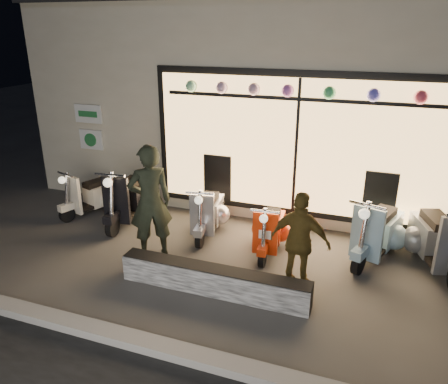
# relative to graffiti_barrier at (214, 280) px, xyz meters

# --- Properties ---
(ground) EXTENTS (40.00, 40.00, 0.00)m
(ground) POSITION_rel_graffiti_barrier_xyz_m (-0.21, 0.65, -0.20)
(ground) COLOR #383533
(ground) RESTS_ON ground
(kerb) EXTENTS (40.00, 0.25, 0.12)m
(kerb) POSITION_rel_graffiti_barrier_xyz_m (-0.21, -1.35, -0.14)
(kerb) COLOR slate
(kerb) RESTS_ON ground
(shop_building) EXTENTS (10.20, 6.23, 4.20)m
(shop_building) POSITION_rel_graffiti_barrier_xyz_m (-0.21, 5.63, 1.90)
(shop_building) COLOR beige
(shop_building) RESTS_ON ground
(graffiti_barrier) EXTENTS (2.77, 0.28, 0.40)m
(graffiti_barrier) POSITION_rel_graffiti_barrier_xyz_m (0.00, 0.00, 0.00)
(graffiti_barrier) COLOR black
(graffiti_barrier) RESTS_ON ground
(scooter_silver) EXTENTS (0.55, 1.34, 0.95)m
(scooter_silver) POSITION_rel_graffiti_barrier_xyz_m (-0.82, 1.86, 0.18)
(scooter_silver) COLOR black
(scooter_silver) RESTS_ON ground
(scooter_red) EXTENTS (0.45, 1.26, 0.90)m
(scooter_red) POSITION_rel_graffiti_barrier_xyz_m (0.41, 1.59, 0.16)
(scooter_red) COLOR black
(scooter_red) RESTS_ON ground
(scooter_black) EXTENTS (0.61, 1.56, 1.11)m
(scooter_black) POSITION_rel_graffiti_barrier_xyz_m (-2.45, 1.85, 0.25)
(scooter_black) COLOR black
(scooter_black) RESTS_ON ground
(scooter_cream) EXTENTS (0.70, 1.29, 0.93)m
(scooter_cream) POSITION_rel_graffiti_barrier_xyz_m (-3.32, 1.91, 0.17)
(scooter_cream) COLOR black
(scooter_cream) RESTS_ON ground
(scooter_blue) EXTENTS (0.80, 1.52, 1.09)m
(scooter_blue) POSITION_rel_graffiti_barrier_xyz_m (2.14, 1.98, 0.24)
(scooter_blue) COLOR black
(scooter_blue) RESTS_ON ground
(scooter_grey) EXTENTS (0.83, 1.59, 1.14)m
(scooter_grey) POSITION_rel_graffiti_barrier_xyz_m (2.98, 1.96, 0.26)
(scooter_grey) COLOR black
(scooter_grey) RESTS_ON ground
(man) EXTENTS (0.82, 0.78, 1.89)m
(man) POSITION_rel_graffiti_barrier_xyz_m (-1.35, 0.68, 0.74)
(man) COLOR black
(man) RESTS_ON ground
(woman) EXTENTS (0.89, 0.43, 1.47)m
(woman) POSITION_rel_graffiti_barrier_xyz_m (1.09, 0.56, 0.53)
(woman) COLOR brown
(woman) RESTS_ON ground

